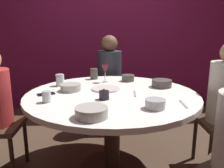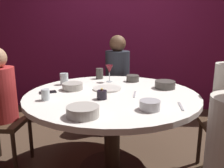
% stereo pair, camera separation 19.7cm
% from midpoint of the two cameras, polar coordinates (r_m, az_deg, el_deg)
% --- Properties ---
extents(back_wall, '(6.00, 0.10, 2.60)m').
position_cam_midpoint_polar(back_wall, '(3.72, 3.54, 13.80)').
color(back_wall, maroon).
rests_on(back_wall, ground).
extents(dining_table, '(1.46, 1.46, 0.74)m').
position_cam_midpoint_polar(dining_table, '(2.03, 2.79, -5.97)').
color(dining_table, white).
rests_on(dining_table, ground).
extents(seated_diner_left, '(0.40, 0.40, 1.12)m').
position_cam_midpoint_polar(seated_diner_left, '(2.25, -23.44, -2.68)').
color(seated_diner_left, '#3F2D1E').
rests_on(seated_diner_left, ground).
extents(seated_diner_back, '(0.40, 0.40, 1.19)m').
position_cam_midpoint_polar(seated_diner_back, '(2.95, 3.24, 2.88)').
color(seated_diner_back, '#3F2D1E').
rests_on(seated_diner_back, ground).
extents(candle_holder, '(0.08, 0.08, 0.09)m').
position_cam_midpoint_polar(candle_holder, '(1.81, 0.61, -2.68)').
color(candle_holder, black).
rests_on(candle_holder, dining_table).
extents(wine_glass, '(0.08, 0.08, 0.18)m').
position_cam_midpoint_polar(wine_glass, '(2.38, 1.73, 3.52)').
color(wine_glass, silver).
rests_on(wine_glass, dining_table).
extents(dinner_plate, '(0.26, 0.26, 0.01)m').
position_cam_midpoint_polar(dinner_plate, '(2.11, 1.50, -1.15)').
color(dinner_plate, silver).
rests_on(dinner_plate, dining_table).
extents(cell_phone, '(0.16, 0.13, 0.01)m').
position_cam_midpoint_polar(cell_phone, '(2.05, -12.75, -2.00)').
color(cell_phone, black).
rests_on(cell_phone, dining_table).
extents(bowl_serving_large, '(0.14, 0.14, 0.07)m').
position_cam_midpoint_polar(bowl_serving_large, '(1.62, 12.67, -5.11)').
color(bowl_serving_large, '#B7B7BC').
rests_on(bowl_serving_large, dining_table).
extents(bowl_salad_center, '(0.18, 0.18, 0.06)m').
position_cam_midpoint_polar(bowl_salad_center, '(2.11, -6.97, -0.60)').
color(bowl_salad_center, '#B2ADA3').
rests_on(bowl_salad_center, dining_table).
extents(bowl_small_white, '(0.13, 0.13, 0.07)m').
position_cam_midpoint_polar(bowl_small_white, '(2.43, 7.37, 1.35)').
color(bowl_small_white, '#4C4742').
rests_on(bowl_small_white, dining_table).
extents(bowl_sauce_side, '(0.18, 0.18, 0.07)m').
position_cam_midpoint_polar(bowl_sauce_side, '(2.22, 15.28, -0.17)').
color(bowl_sauce_side, '#4C4742').
rests_on(bowl_sauce_side, dining_table).
extents(bowl_rice_portion, '(0.21, 0.21, 0.07)m').
position_cam_midpoint_polar(bowl_rice_portion, '(1.47, -3.29, -6.73)').
color(bowl_rice_portion, '#B2ADA3').
rests_on(bowl_rice_portion, dining_table).
extents(cup_near_candle, '(0.08, 0.08, 0.11)m').
position_cam_midpoint_polar(cup_near_candle, '(2.54, -0.84, 2.55)').
color(cup_near_candle, '#4C4742').
rests_on(cup_near_candle, dining_table).
extents(cup_by_left_diner, '(0.08, 0.08, 0.11)m').
position_cam_midpoint_polar(cup_by_left_diner, '(2.31, -9.19, 1.21)').
color(cup_by_left_diner, silver).
rests_on(cup_by_left_diner, dining_table).
extents(cup_by_right_diner, '(0.07, 0.07, 0.09)m').
position_cam_midpoint_polar(cup_by_right_diner, '(1.83, -12.97, -2.61)').
color(cup_by_right_diner, silver).
rests_on(cup_by_right_diner, dining_table).
extents(fork_near_plate, '(0.03, 0.18, 0.01)m').
position_cam_midpoint_polar(fork_near_plate, '(1.96, 8.43, -2.51)').
color(fork_near_plate, '#B7B7BC').
rests_on(fork_near_plate, dining_table).
extents(knife_near_plate, '(0.02, 0.18, 0.01)m').
position_cam_midpoint_polar(knife_near_plate, '(1.75, 19.57, -5.18)').
color(knife_near_plate, '#B7B7BC').
rests_on(knife_near_plate, dining_table).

